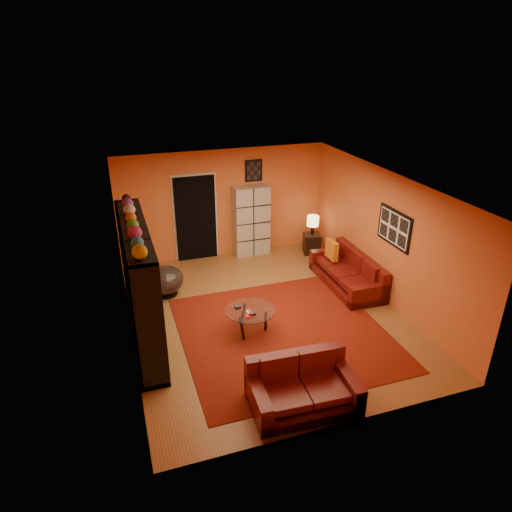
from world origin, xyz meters
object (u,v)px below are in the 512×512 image
object	(u,v)px
sofa	(350,273)
storage_cabinet	(251,221)
coffee_table	(250,312)
entertainment_unit	(140,284)
side_table	(312,244)
tv	(142,285)
table_lamp	(313,221)
loveseat	(301,386)
bowl_chair	(165,280)

from	to	relation	value
sofa	storage_cabinet	world-z (taller)	storage_cabinet
coffee_table	entertainment_unit	bearing A→B (deg)	165.50
entertainment_unit	side_table	xyz separation A→B (m)	(4.34, 2.35, -0.80)
tv	table_lamp	distance (m)	4.85
loveseat	coffee_table	xyz separation A→B (m)	(-0.15, 1.94, 0.13)
coffee_table	storage_cabinet	world-z (taller)	storage_cabinet
tv	side_table	size ratio (longest dim) A/B	1.78
tv	table_lamp	bearing A→B (deg)	-62.25
coffee_table	side_table	size ratio (longest dim) A/B	1.80
side_table	coffee_table	bearing A→B (deg)	-131.73
entertainment_unit	coffee_table	bearing A→B (deg)	-14.50
tv	side_table	bearing A→B (deg)	-62.25
coffee_table	bowl_chair	size ratio (longest dim) A/B	1.17
sofa	coffee_table	size ratio (longest dim) A/B	2.26
loveseat	side_table	size ratio (longest dim) A/B	3.13
tv	loveseat	xyz separation A→B (m)	(1.93, -2.51, -0.69)
sofa	storage_cabinet	bearing A→B (deg)	124.61
entertainment_unit	table_lamp	xyz separation A→B (m)	(4.34, 2.35, -0.21)
tv	storage_cabinet	xyz separation A→B (m)	(2.86, 2.71, -0.12)
sofa	side_table	xyz separation A→B (m)	(-0.07, 1.79, -0.04)
storage_cabinet	side_table	size ratio (longest dim) A/B	3.44
loveseat	table_lamp	xyz separation A→B (m)	(2.36, 4.76, 0.55)
sofa	storage_cabinet	size ratio (longest dim) A/B	1.18
tv	sofa	world-z (taller)	tv
loveseat	coffee_table	bearing A→B (deg)	7.53
entertainment_unit	tv	bearing A→B (deg)	60.91
coffee_table	bowl_chair	world-z (taller)	bowl_chair
entertainment_unit	bowl_chair	distance (m)	1.66
storage_cabinet	table_lamp	bearing A→B (deg)	-18.84
tv	bowl_chair	distance (m)	1.54
bowl_chair	side_table	bearing A→B (deg)	14.24
sofa	table_lamp	world-z (taller)	table_lamp
coffee_table	table_lamp	size ratio (longest dim) A/B	1.88
loveseat	table_lamp	distance (m)	5.34
storage_cabinet	side_table	bearing A→B (deg)	-18.84
loveseat	storage_cabinet	distance (m)	5.33
entertainment_unit	tv	distance (m)	0.13
coffee_table	sofa	bearing A→B (deg)	21.73
entertainment_unit	loveseat	xyz separation A→B (m)	(1.98, -2.42, -0.77)
coffee_table	side_table	world-z (taller)	side_table
tv	coffee_table	bearing A→B (deg)	-107.57
sofa	loveseat	xyz separation A→B (m)	(-2.43, -2.97, -0.00)
coffee_table	table_lamp	xyz separation A→B (m)	(2.51, 2.82, 0.43)
entertainment_unit	side_table	distance (m)	5.00
side_table	table_lamp	bearing A→B (deg)	0.00
side_table	loveseat	bearing A→B (deg)	-116.37
tv	storage_cabinet	bearing A→B (deg)	-46.49
side_table	table_lamp	xyz separation A→B (m)	(0.00, 0.00, 0.59)
storage_cabinet	table_lamp	world-z (taller)	storage_cabinet
loveseat	table_lamp	size ratio (longest dim) A/B	3.28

